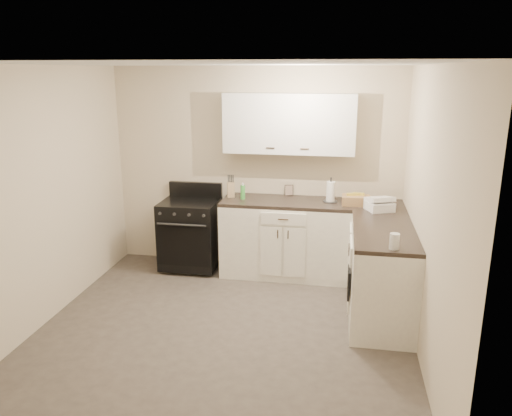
% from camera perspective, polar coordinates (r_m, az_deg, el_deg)
% --- Properties ---
extents(floor, '(3.60, 3.60, 0.00)m').
position_cam_1_polar(floor, '(5.02, -3.66, -13.74)').
color(floor, '#473F38').
rests_on(floor, ground).
extents(ceiling, '(3.60, 3.60, 0.00)m').
position_cam_1_polar(ceiling, '(4.38, -4.24, 16.11)').
color(ceiling, white).
rests_on(ceiling, wall_back).
extents(wall_back, '(3.60, 0.00, 3.60)m').
position_cam_1_polar(wall_back, '(6.26, -0.01, 4.46)').
color(wall_back, beige).
rests_on(wall_back, ground).
extents(wall_right, '(0.00, 3.60, 3.60)m').
position_cam_1_polar(wall_right, '(4.48, 19.05, -0.92)').
color(wall_right, beige).
rests_on(wall_right, ground).
extents(wall_left, '(0.00, 3.60, 3.60)m').
position_cam_1_polar(wall_left, '(5.26, -23.34, 1.03)').
color(wall_left, beige).
rests_on(wall_left, ground).
extents(wall_front, '(3.60, 0.00, 3.60)m').
position_cam_1_polar(wall_front, '(2.93, -12.41, -9.12)').
color(wall_front, beige).
rests_on(wall_front, ground).
extents(base_cabinets_back, '(1.55, 0.60, 0.90)m').
position_cam_1_polar(base_cabinets_back, '(6.12, 3.43, -3.59)').
color(base_cabinets_back, silver).
rests_on(base_cabinets_back, floor).
extents(base_cabinets_right, '(0.60, 1.90, 0.90)m').
position_cam_1_polar(base_cabinets_right, '(5.50, 13.90, -6.31)').
color(base_cabinets_right, silver).
rests_on(base_cabinets_right, floor).
extents(countertop_back, '(1.55, 0.60, 0.04)m').
position_cam_1_polar(countertop_back, '(5.98, 3.51, 0.67)').
color(countertop_back, black).
rests_on(countertop_back, base_cabinets_back).
extents(countertop_right, '(0.60, 1.90, 0.04)m').
position_cam_1_polar(countertop_right, '(5.34, 14.23, -1.62)').
color(countertop_right, black).
rests_on(countertop_right, base_cabinets_right).
extents(upper_cabinets, '(1.55, 0.30, 0.70)m').
position_cam_1_polar(upper_cabinets, '(5.97, 3.82, 9.61)').
color(upper_cabinets, white).
rests_on(upper_cabinets, wall_back).
extents(stove, '(0.69, 0.59, 0.84)m').
position_cam_1_polar(stove, '(6.34, -7.52, -2.93)').
color(stove, black).
rests_on(stove, floor).
extents(knife_block, '(0.10, 0.10, 0.19)m').
position_cam_1_polar(knife_block, '(6.12, -2.89, 2.12)').
color(knife_block, tan).
rests_on(knife_block, countertop_back).
extents(paper_towel, '(0.10, 0.10, 0.24)m').
position_cam_1_polar(paper_towel, '(5.95, 8.52, 1.85)').
color(paper_towel, white).
rests_on(paper_towel, countertop_back).
extents(soap_bottle, '(0.06, 0.06, 0.17)m').
position_cam_1_polar(soap_bottle, '(6.03, -1.52, 1.82)').
color(soap_bottle, green).
rests_on(soap_bottle, countertop_back).
extents(picture_frame, '(0.11, 0.06, 0.13)m').
position_cam_1_polar(picture_frame, '(6.21, 3.79, 2.05)').
color(picture_frame, black).
rests_on(picture_frame, countertop_back).
extents(wicker_basket, '(0.32, 0.21, 0.11)m').
position_cam_1_polar(wicker_basket, '(5.89, 11.35, 0.88)').
color(wicker_basket, '#A97D4F').
rests_on(wicker_basket, countertop_right).
extents(countertop_grill, '(0.34, 0.33, 0.10)m').
position_cam_1_polar(countertop_grill, '(5.71, 13.92, 0.22)').
color(countertop_grill, white).
rests_on(countertop_grill, countertop_right).
extents(glass_jar, '(0.10, 0.10, 0.14)m').
position_cam_1_polar(glass_jar, '(4.51, 15.54, -3.69)').
color(glass_jar, silver).
rests_on(glass_jar, countertop_right).
extents(oven_mitt_near, '(0.02, 0.17, 0.29)m').
position_cam_1_polar(oven_mitt_near, '(4.94, 10.56, -8.56)').
color(oven_mitt_near, black).
rests_on(oven_mitt_near, base_cabinets_right).
extents(oven_mitt_far, '(0.02, 0.15, 0.26)m').
position_cam_1_polar(oven_mitt_far, '(5.12, 10.54, -7.94)').
color(oven_mitt_far, black).
rests_on(oven_mitt_far, base_cabinets_right).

